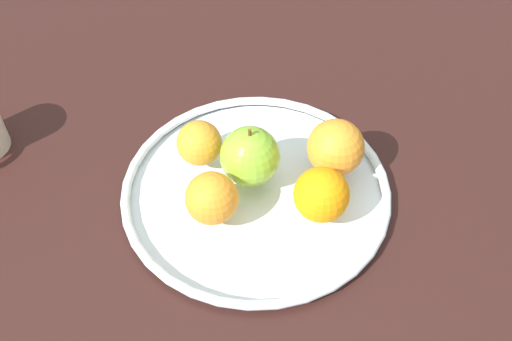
# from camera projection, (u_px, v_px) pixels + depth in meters

# --- Properties ---
(ground_plane) EXTENTS (1.19, 1.19, 0.04)m
(ground_plane) POSITION_uv_depth(u_px,v_px,m) (256.00, 204.00, 0.81)
(ground_plane) COLOR black
(fruit_bowl) EXTENTS (0.35, 0.35, 0.02)m
(fruit_bowl) POSITION_uv_depth(u_px,v_px,m) (256.00, 190.00, 0.79)
(fruit_bowl) COLOR silver
(fruit_bowl) RESTS_ON ground_plane
(apple) EXTENTS (0.08, 0.08, 0.09)m
(apple) POSITION_uv_depth(u_px,v_px,m) (250.00, 156.00, 0.76)
(apple) COLOR #81B82D
(apple) RESTS_ON fruit_bowl
(orange_front_right) EXTENTS (0.07, 0.07, 0.07)m
(orange_front_right) POSITION_uv_depth(u_px,v_px,m) (212.00, 198.00, 0.73)
(orange_front_right) COLOR orange
(orange_front_right) RESTS_ON fruit_bowl
(orange_center) EXTENTS (0.07, 0.07, 0.07)m
(orange_center) POSITION_uv_depth(u_px,v_px,m) (336.00, 147.00, 0.78)
(orange_center) COLOR orange
(orange_center) RESTS_ON fruit_bowl
(orange_back_right) EXTENTS (0.06, 0.06, 0.06)m
(orange_back_right) POSITION_uv_depth(u_px,v_px,m) (199.00, 143.00, 0.79)
(orange_back_right) COLOR orange
(orange_back_right) RESTS_ON fruit_bowl
(orange_back_left) EXTENTS (0.07, 0.07, 0.07)m
(orange_back_left) POSITION_uv_depth(u_px,v_px,m) (321.00, 195.00, 0.73)
(orange_back_left) COLOR orange
(orange_back_left) RESTS_ON fruit_bowl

